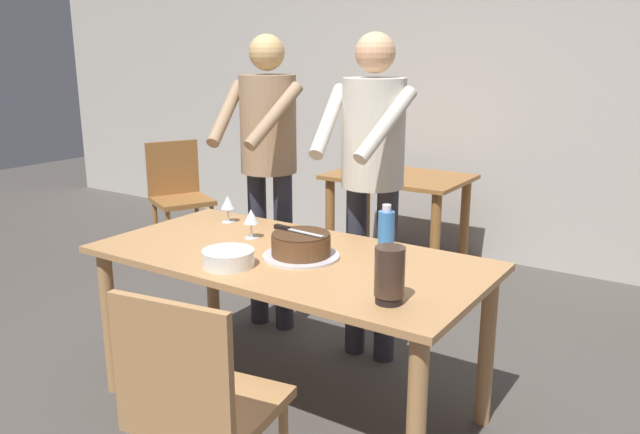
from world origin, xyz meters
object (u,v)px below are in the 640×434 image
Objects in this scene: cake_on_platter at (301,246)px; wine_glass_near at (228,203)px; wine_glass_far at (251,217)px; person_cutting_cake at (372,163)px; main_dining_table at (288,276)px; plate_stack at (228,258)px; background_chair_1 at (179,192)px; cake_knife at (289,229)px; background_table at (398,196)px; hurricane_lamp at (390,275)px; chair_near_side at (198,402)px; water_bottle at (386,235)px; person_standing_beside at (268,151)px.

wine_glass_near is (-0.66, 0.27, 0.05)m from cake_on_platter.
wine_glass_far is 0.08× the size of person_cutting_cake.
main_dining_table is 0.38m from wine_glass_far.
wine_glass_far reaches higher than plate_stack.
background_chair_1 is (-1.91, 1.38, -0.36)m from wine_glass_far.
background_table is at bearing 102.77° from cake_knife.
chair_near_side is (-0.42, -0.56, -0.37)m from hurricane_lamp.
water_bottle is 1.18m from person_standing_beside.
person_cutting_cake reaches higher than cake_on_platter.
wine_glass_far is 0.69m from person_standing_beside.
cake_on_platter is 0.37m from water_bottle.
plate_stack is at bearing -39.88° from background_chair_1.
water_bottle is at bearing 79.28° from chair_near_side.
water_bottle is (0.70, 0.05, 0.01)m from wine_glass_far.
main_dining_table is at bearing -178.93° from cake_on_platter.
main_dining_table is 0.68m from wine_glass_near.
hurricane_lamp is 0.23× the size of chair_near_side.
water_bottle reaches higher than plate_stack.
person_cutting_cake is at bearing 84.42° from cake_knife.
cake_knife is at bearing 175.04° from cake_on_platter.
cake_on_platter is 0.38× the size of chair_near_side.
person_cutting_cake reaches higher than background_chair_1.
person_standing_beside is at bearing 143.74° from hurricane_lamp.
cake_on_platter reaches higher than plate_stack.
background_table is (-0.52, 2.00, -0.22)m from cake_on_platter.
cake_knife is 0.30× the size of chair_near_side.
cake_knife is at bearing -24.12° from wine_glass_near.
wine_glass_near is 0.08× the size of person_cutting_cake.
water_bottle is 1.06m from chair_near_side.
person_cutting_cake reaches higher than plate_stack.
person_standing_beside reaches higher than chair_near_side.
cake_on_platter is at bearing -89.21° from person_cutting_cake.
plate_stack is at bearing -64.20° from wine_glass_far.
cake_on_platter reaches higher than background_table.
hurricane_lamp is at bearing -22.27° from cake_knife.
plate_stack is at bearing -140.87° from water_bottle.
cake_knife is at bearing -19.12° from wine_glass_far.
main_dining_table is 2.05m from background_table.
wine_glass_far is at bearing 163.48° from cake_on_platter.
chair_near_side and background_chair_1 have the same top height.
chair_near_side reaches higher than main_dining_table.
water_bottle reaches higher than wine_glass_near.
cake_on_platter is at bearing -43.83° from person_standing_beside.
person_cutting_cake is 2.50m from background_chair_1.
cake_knife is 1.08× the size of water_bottle.
plate_stack is at bearing -125.60° from cake_on_platter.
person_cutting_cake is at bearing -20.25° from background_chair_1.
cake_on_platter is 0.38× the size of background_chair_1.
wine_glass_far is 1.12m from chair_near_side.
wine_glass_near is 2.06m from background_chair_1.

